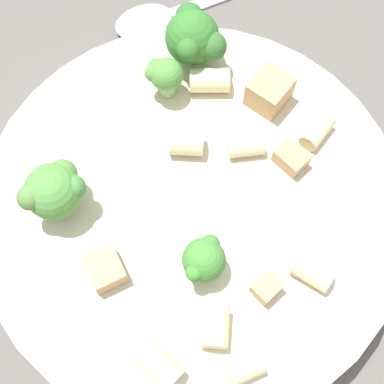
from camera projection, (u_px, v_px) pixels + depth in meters
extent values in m
plane|color=#5B5651|center=(192.00, 219.00, 0.40)|extent=(2.00, 2.00, 0.00)
cylinder|color=silver|center=(192.00, 209.00, 0.38)|extent=(0.29, 0.29, 0.04)
cylinder|color=beige|center=(192.00, 199.00, 0.36)|extent=(0.26, 0.26, 0.01)
torus|color=silver|center=(192.00, 199.00, 0.36)|extent=(0.29, 0.29, 0.00)
cylinder|color=#9EC175|center=(60.00, 202.00, 0.35)|extent=(0.01, 0.01, 0.01)
sphere|color=#569942|center=(53.00, 192.00, 0.34)|extent=(0.04, 0.04, 0.04)
sphere|color=#4A8B43|center=(73.00, 187.00, 0.33)|extent=(0.02, 0.02, 0.02)
sphere|color=#599042|center=(63.00, 174.00, 0.34)|extent=(0.02, 0.02, 0.02)
sphere|color=#598840|center=(30.00, 198.00, 0.33)|extent=(0.02, 0.02, 0.02)
cylinder|color=#84AD60|center=(192.00, 54.00, 0.40)|extent=(0.01, 0.01, 0.01)
sphere|color=#387A2D|center=(192.00, 38.00, 0.38)|extent=(0.04, 0.04, 0.04)
sphere|color=#306F30|center=(189.00, 17.00, 0.38)|extent=(0.02, 0.02, 0.02)
sphere|color=#37722A|center=(188.00, 50.00, 0.37)|extent=(0.02, 0.02, 0.02)
sphere|color=#386E2F|center=(212.00, 46.00, 0.38)|extent=(0.02, 0.02, 0.02)
cylinder|color=#84AD60|center=(203.00, 265.00, 0.34)|extent=(0.01, 0.01, 0.01)
sphere|color=#478E38|center=(204.00, 260.00, 0.33)|extent=(0.03, 0.03, 0.03)
sphere|color=#439332|center=(194.00, 273.00, 0.32)|extent=(0.01, 0.01, 0.01)
sphere|color=#468738|center=(210.00, 244.00, 0.33)|extent=(0.01, 0.01, 0.01)
cylinder|color=#9EC175|center=(168.00, 87.00, 0.39)|extent=(0.01, 0.01, 0.01)
sphere|color=#569942|center=(167.00, 75.00, 0.37)|extent=(0.02, 0.02, 0.02)
sphere|color=#518840|center=(155.00, 76.00, 0.37)|extent=(0.01, 0.01, 0.01)
sphere|color=#4F9845|center=(156.00, 66.00, 0.38)|extent=(0.01, 0.01, 0.01)
sphere|color=#559340|center=(153.00, 73.00, 0.37)|extent=(0.01, 0.01, 0.01)
cylinder|color=beige|center=(158.00, 365.00, 0.31)|extent=(0.02, 0.03, 0.02)
cylinder|color=beige|center=(246.00, 147.00, 0.37)|extent=(0.03, 0.03, 0.01)
cylinder|color=beige|center=(317.00, 131.00, 0.37)|extent=(0.03, 0.01, 0.01)
cylinder|color=beige|center=(215.00, 327.00, 0.32)|extent=(0.03, 0.03, 0.02)
cylinder|color=beige|center=(187.00, 143.00, 0.37)|extent=(0.03, 0.03, 0.02)
cylinder|color=beige|center=(245.00, 368.00, 0.31)|extent=(0.03, 0.02, 0.01)
cylinder|color=beige|center=(310.00, 276.00, 0.33)|extent=(0.02, 0.03, 0.01)
cylinder|color=beige|center=(210.00, 80.00, 0.39)|extent=(0.03, 0.03, 0.02)
cube|color=tan|center=(267.00, 288.00, 0.33)|extent=(0.02, 0.02, 0.01)
cube|color=tan|center=(269.00, 91.00, 0.38)|extent=(0.03, 0.03, 0.02)
cube|color=tan|center=(291.00, 158.00, 0.37)|extent=(0.02, 0.02, 0.01)
cube|color=tan|center=(105.00, 269.00, 0.34)|extent=(0.03, 0.03, 0.02)
ellipsoid|color=#B2B2B7|center=(144.00, 22.00, 0.47)|extent=(0.06, 0.06, 0.01)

